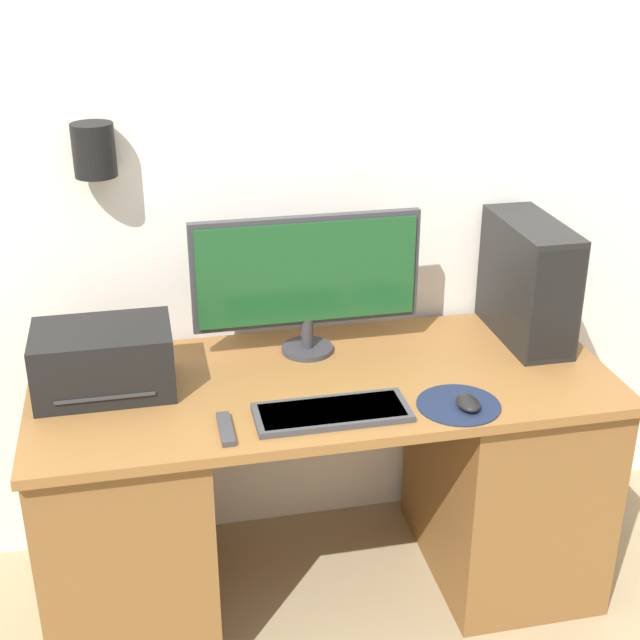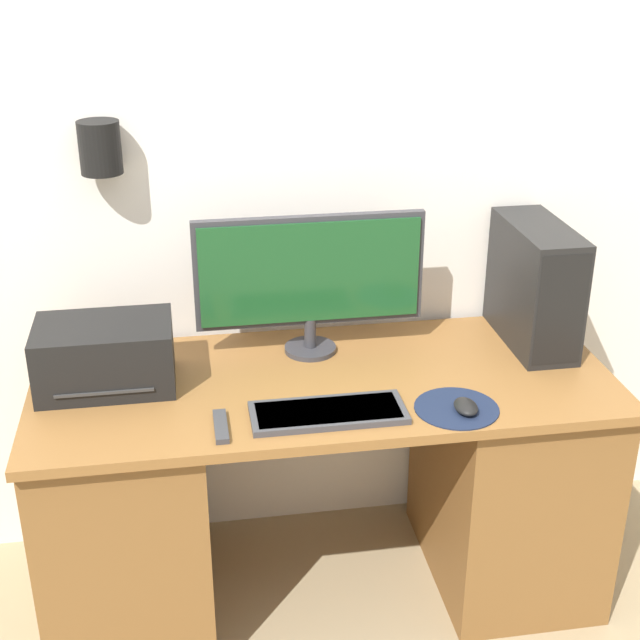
% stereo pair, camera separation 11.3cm
% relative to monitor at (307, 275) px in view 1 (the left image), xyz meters
% --- Properties ---
extents(wall_back, '(6.40, 0.17, 2.70)m').
position_rel_monitor_xyz_m(wall_back, '(0.01, 0.22, 0.33)').
color(wall_back, white).
rests_on(wall_back, ground_plane).
extents(desk, '(1.71, 0.72, 0.77)m').
position_rel_monitor_xyz_m(desk, '(0.01, -0.19, -0.63)').
color(desk, brown).
rests_on(desk, ground_plane).
extents(monitor, '(0.70, 0.16, 0.44)m').
position_rel_monitor_xyz_m(monitor, '(0.00, 0.00, 0.00)').
color(monitor, '#333338').
rests_on(monitor, desk).
extents(keyboard, '(0.43, 0.17, 0.02)m').
position_rel_monitor_xyz_m(keyboard, '(-0.01, -0.41, -0.24)').
color(keyboard, '#3D3D42').
rests_on(keyboard, desk).
extents(mousepad, '(0.24, 0.24, 0.00)m').
position_rel_monitor_xyz_m(mousepad, '(0.35, -0.43, -0.25)').
color(mousepad, '#19233D').
rests_on(mousepad, desk).
extents(mouse, '(0.06, 0.09, 0.03)m').
position_rel_monitor_xyz_m(mouse, '(0.36, -0.45, -0.24)').
color(mouse, black).
rests_on(mouse, mousepad).
extents(computer_tower, '(0.17, 0.42, 0.39)m').
position_rel_monitor_xyz_m(computer_tower, '(0.71, -0.04, -0.06)').
color(computer_tower, black).
rests_on(computer_tower, desk).
extents(printer, '(0.39, 0.26, 0.19)m').
position_rel_monitor_xyz_m(printer, '(-0.62, -0.13, -0.16)').
color(printer, black).
rests_on(printer, desk).
extents(remote_control, '(0.04, 0.16, 0.02)m').
position_rel_monitor_xyz_m(remote_control, '(-0.31, -0.43, -0.25)').
color(remote_control, '#38383D').
rests_on(remote_control, desk).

